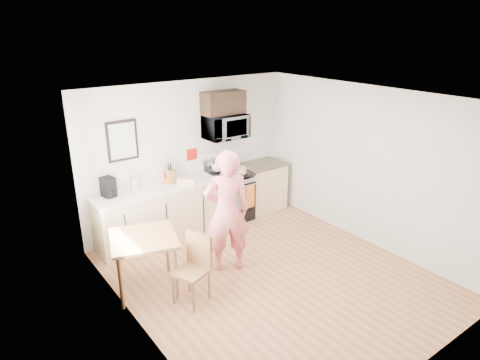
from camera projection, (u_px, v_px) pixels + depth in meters
floor at (271, 276)px, 6.28m from camera, size 4.60×4.60×0.00m
back_wall at (189, 155)px, 7.57m from camera, size 4.00×0.04×2.60m
front_wall at (430, 266)px, 4.10m from camera, size 4.00×0.04×2.60m
left_wall at (136, 234)px, 4.72m from camera, size 0.04×4.60×2.60m
right_wall at (367, 166)px, 6.95m from camera, size 0.04×4.60×2.60m
ceiling at (276, 98)px, 5.38m from camera, size 4.00×4.60×0.04m
window at (111, 191)px, 5.26m from camera, size 0.06×1.40×1.50m
cabinet_left at (159, 215)px, 7.19m from camera, size 2.10×0.60×0.90m
countertop_left at (157, 189)px, 7.03m from camera, size 2.14×0.64×0.04m
cabinet_right at (261, 187)px, 8.43m from camera, size 0.84×0.60×0.90m
countertop_right at (262, 164)px, 8.27m from camera, size 0.88×0.64×0.04m
range at (229, 197)px, 7.98m from camera, size 0.76×0.70×1.16m
microwave at (225, 127)px, 7.60m from camera, size 0.76×0.51×0.42m
upper_cabinet at (223, 103)px, 7.49m from camera, size 0.76×0.35×0.40m
wall_art at (122, 141)px, 6.73m from camera, size 0.50×0.04×0.65m
wall_trivet at (192, 154)px, 7.59m from camera, size 0.20×0.02×0.20m
person at (227, 212)px, 6.19m from camera, size 0.80×0.67×1.85m
dining_table at (144, 243)px, 5.74m from camera, size 0.94×0.94×0.81m
chair at (197, 258)px, 5.60m from camera, size 0.54×0.51×0.94m
knife_block at (171, 176)px, 7.22m from camera, size 0.11×0.16×0.24m
utensil_crock at (167, 172)px, 7.31m from camera, size 0.13×0.13×0.40m
fruit_bowl at (167, 182)px, 7.19m from camera, size 0.22×0.22×0.09m
milk_carton at (134, 184)px, 6.89m from camera, size 0.09×0.09×0.23m
coffee_maker at (109, 188)px, 6.64m from camera, size 0.22×0.28×0.31m
bread_bag at (186, 181)px, 7.17m from camera, size 0.31×0.26×0.10m
cake at (240, 171)px, 7.76m from camera, size 0.31×0.31×0.10m
kettle at (217, 166)px, 7.81m from camera, size 0.20×0.20×0.26m
pot at (225, 176)px, 7.50m from camera, size 0.18×0.31×0.09m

